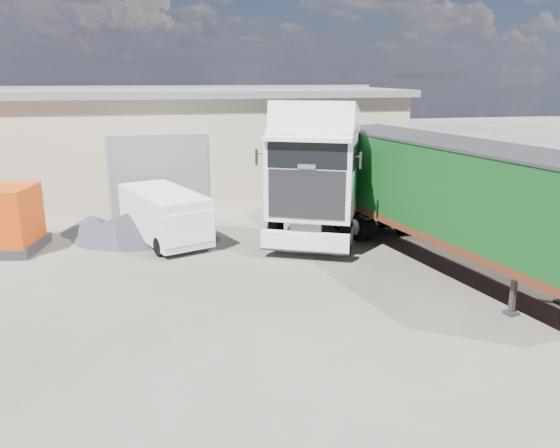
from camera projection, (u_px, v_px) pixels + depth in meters
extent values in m
plane|color=#292721|center=(246.00, 314.00, 14.01)|extent=(120.00, 120.00, 0.00)
cube|color=#BEAD92|center=(76.00, 146.00, 27.18)|extent=(30.00, 12.00, 5.00)
cube|color=slate|center=(71.00, 92.00, 26.49)|extent=(30.60, 12.60, 0.30)
cube|color=slate|center=(160.00, 179.00, 22.53)|extent=(4.00, 0.08, 3.60)
cube|color=slate|center=(71.00, 88.00, 26.44)|extent=(30.60, 0.40, 0.15)
cube|color=brown|center=(507.00, 197.00, 21.72)|extent=(0.35, 26.00, 2.50)
cylinder|color=black|center=(310.00, 233.00, 18.94)|extent=(3.08, 2.29, 1.22)
cylinder|color=black|center=(326.00, 207.00, 22.73)|extent=(3.13, 2.32, 1.22)
cylinder|color=black|center=(331.00, 199.00, 24.25)|extent=(3.13, 2.32, 1.22)
cube|color=#2D2D30|center=(322.00, 204.00, 21.43)|extent=(4.12, 7.32, 0.34)
cube|color=white|center=(305.00, 242.00, 17.91)|extent=(2.78, 1.49, 0.63)
cube|color=white|center=(313.00, 174.00, 18.79)|extent=(3.72, 3.60, 2.82)
cube|color=black|center=(306.00, 195.00, 17.66)|extent=(2.32, 1.12, 1.61)
cube|color=black|center=(307.00, 156.00, 17.35)|extent=(2.37, 1.14, 0.86)
cube|color=white|center=(315.00, 121.00, 18.53)|extent=(3.52, 3.22, 1.41)
cube|color=#0D6039|center=(275.00, 179.00, 19.61)|extent=(0.37, 0.79, 1.26)
cube|color=#0D6039|center=(356.00, 183.00, 19.01)|extent=(0.37, 0.79, 1.26)
cylinder|color=#2D2D30|center=(327.00, 190.00, 22.77)|extent=(1.68, 1.68, 0.14)
cube|color=#2D2D30|center=(513.00, 295.00, 13.81)|extent=(0.35, 0.35, 1.09)
cylinder|color=black|center=(375.00, 219.00, 21.10)|extent=(2.69, 1.50, 1.05)
cube|color=#2D2D30|center=(445.00, 238.00, 17.42)|extent=(2.95, 11.89, 0.35)
cube|color=#522612|center=(445.00, 228.00, 17.33)|extent=(4.62, 12.20, 0.24)
cube|color=black|center=(449.00, 184.00, 16.96)|extent=(4.62, 12.20, 2.59)
cube|color=#2D2D30|center=(453.00, 142.00, 16.62)|extent=(4.69, 12.27, 0.08)
cylinder|color=black|center=(182.00, 243.00, 18.87)|extent=(1.99, 1.28, 0.65)
cylinder|color=black|center=(150.00, 223.00, 21.40)|extent=(1.99, 1.28, 0.65)
cube|color=white|center=(164.00, 214.00, 19.95)|extent=(3.36, 4.89, 1.67)
cube|color=white|center=(185.00, 226.00, 18.46)|extent=(2.01, 1.48, 1.08)
cube|color=black|center=(182.00, 210.00, 18.47)|extent=(1.63, 0.69, 0.59)
cone|color=black|center=(141.00, 221.00, 20.79)|extent=(5.34, 5.34, 1.08)
cone|color=black|center=(194.00, 233.00, 20.18)|extent=(2.00, 2.00, 0.54)
cone|color=black|center=(91.00, 223.00, 21.32)|extent=(2.45, 2.45, 0.65)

